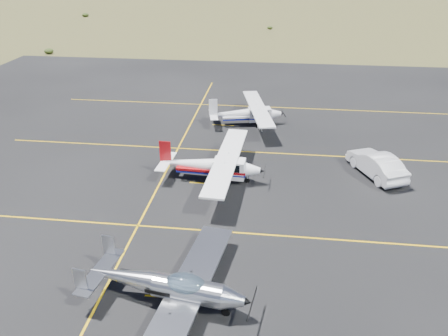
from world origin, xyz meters
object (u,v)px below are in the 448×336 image
(aircraft_cessna, at_px, (212,165))
(sedan, at_px, (376,164))
(aircraft_low_wing, at_px, (170,286))
(aircraft_plain, at_px, (247,113))

(aircraft_cessna, xyz_separation_m, sedan, (11.42, 2.14, -0.33))
(aircraft_low_wing, xyz_separation_m, aircraft_plain, (1.74, 22.80, 0.04))
(aircraft_low_wing, distance_m, aircraft_cessna, 11.97)
(sedan, bearing_deg, aircraft_cessna, -13.40)
(aircraft_plain, distance_m, sedan, 13.11)
(aircraft_cessna, height_order, aircraft_plain, aircraft_cessna)
(aircraft_cessna, bearing_deg, aircraft_low_wing, -87.51)
(aircraft_low_wing, distance_m, sedan, 18.23)
(aircraft_low_wing, distance_m, aircraft_plain, 22.87)
(aircraft_low_wing, height_order, aircraft_cessna, aircraft_cessna)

